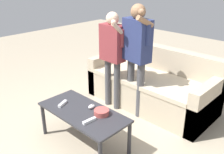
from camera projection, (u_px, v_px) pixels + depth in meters
name	position (u px, v px, depth m)	size (l,w,h in m)	color
ground_plane	(86.00, 148.00, 2.95)	(12.00, 12.00, 0.00)	tan
couch	(152.00, 85.00, 3.85)	(1.91, 0.88, 0.84)	#B7A88E
coffee_table	(83.00, 115.00, 2.88)	(1.09, 0.51, 0.45)	#2D2D33
snack_bowl	(101.00, 112.00, 2.78)	(0.17, 0.17, 0.06)	#B24C47
game_remote_nunchuk	(92.00, 107.00, 2.91)	(0.06, 0.09, 0.05)	white
player_left	(112.00, 50.00, 3.52)	(0.42, 0.29, 1.43)	#47474C
player_center	(137.00, 49.00, 3.30)	(0.46, 0.36, 1.56)	#47474C
game_remote_wand_near	(89.00, 121.00, 2.65)	(0.05, 0.16, 0.03)	white
game_remote_wand_far	(63.00, 104.00, 2.99)	(0.09, 0.16, 0.03)	white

